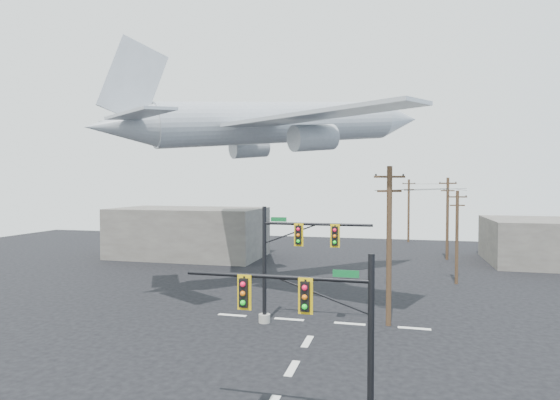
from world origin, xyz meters
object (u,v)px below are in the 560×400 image
(signal_mast_near, at_px, (327,339))
(utility_pole_b, at_px, (457,235))
(signal_mast_far, at_px, (287,262))
(airliner, at_px, (281,124))
(utility_pole_c, at_px, (447,217))
(utility_pole_d, at_px, (409,209))
(utility_pole_a, at_px, (389,243))

(signal_mast_near, bearing_deg, utility_pole_b, 75.11)
(signal_mast_far, relative_size, airliner, 0.29)
(signal_mast_near, relative_size, signal_mast_far, 0.94)
(signal_mast_near, height_order, utility_pole_c, utility_pole_c)
(signal_mast_far, height_order, utility_pole_d, utility_pole_d)
(utility_pole_b, distance_m, utility_pole_d, 30.46)
(signal_mast_far, relative_size, utility_pole_c, 0.78)
(utility_pole_b, xyz_separation_m, utility_pole_d, (-3.50, 30.25, 0.68))
(utility_pole_a, relative_size, utility_pole_b, 1.21)
(utility_pole_c, bearing_deg, airliner, -118.76)
(signal_mast_near, xyz_separation_m, signal_mast_far, (-4.49, 12.85, 0.45))
(utility_pole_a, distance_m, airliner, 15.02)
(signal_mast_far, xyz_separation_m, airliner, (-2.73, 9.51, 10.02))
(signal_mast_near, height_order, utility_pole_b, utility_pole_b)
(signal_mast_far, xyz_separation_m, utility_pole_b, (12.02, 15.50, 0.34))
(utility_pole_a, xyz_separation_m, utility_pole_d, (2.19, 44.39, -0.22))
(signal_mast_far, distance_m, airliner, 14.08)
(signal_mast_far, xyz_separation_m, utility_pole_c, (12.59, 29.47, 1.04))
(signal_mast_far, relative_size, utility_pole_b, 0.90)
(utility_pole_a, bearing_deg, utility_pole_d, 64.54)
(signal_mast_near, height_order, airliner, airliner)
(signal_mast_far, distance_m, utility_pole_c, 32.06)
(signal_mast_near, bearing_deg, utility_pole_c, 79.17)
(signal_mast_far, height_order, utility_pole_a, utility_pole_a)
(utility_pole_b, relative_size, airliner, 0.32)
(utility_pole_a, distance_m, utility_pole_d, 44.44)
(utility_pole_d, bearing_deg, utility_pole_c, -61.04)
(utility_pole_a, relative_size, utility_pole_c, 1.04)
(utility_pole_a, xyz_separation_m, airliner, (-9.06, 8.15, 8.78))
(signal_mast_far, height_order, airliner, airliner)
(signal_mast_near, bearing_deg, utility_pole_d, 86.06)
(utility_pole_d, bearing_deg, signal_mast_near, -78.99)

